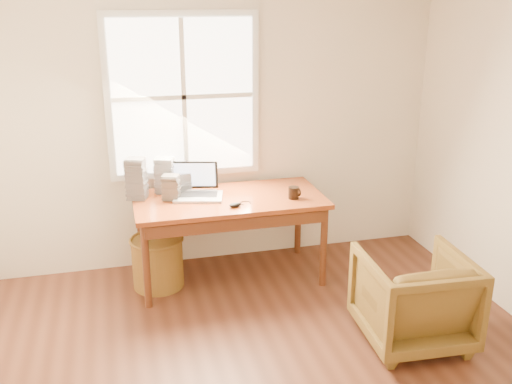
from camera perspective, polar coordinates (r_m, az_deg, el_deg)
The scene contains 11 objects.
room_shell at distance 3.14m, azimuth 2.87°, elevation -0.49°, with size 4.04×4.54×2.64m.
desk at distance 4.84m, azimuth -2.71°, elevation -0.76°, with size 1.60×0.80×0.04m, color brown.
armchair at distance 4.26m, azimuth 15.47°, elevation -10.17°, with size 0.72×0.74×0.67m, color brown.
wicker_stool at distance 4.96m, azimuth -9.80°, elevation -6.98°, with size 0.43×0.43×0.43m, color brown.
laptop at distance 4.78m, azimuth -5.84°, elevation 1.22°, with size 0.43×0.45×0.32m, color #B8BAC0, non-canonical shape.
mouse at distance 4.61m, azimuth -2.11°, elevation -1.29°, with size 0.10×0.06×0.03m, color black.
coffee_mug at distance 4.80m, azimuth 3.78°, elevation -0.07°, with size 0.09×0.09×0.10m, color black.
cd_stack_a at distance 4.96m, azimuth -9.08°, elevation 1.65°, with size 0.16×0.14×0.31m, color silver.
cd_stack_b at distance 4.80m, azimuth -8.48°, elevation 0.45°, with size 0.13×0.12×0.21m, color #252429.
cd_stack_c at distance 4.85m, azimuth -11.87°, elevation 1.33°, with size 0.16×0.14×0.35m, color gray.
cd_stack_d at distance 4.99m, azimuth -7.46°, elevation 0.98°, with size 0.13×0.12×0.17m, color #AAAEB6.
Camera 1 is at (-0.91, -2.66, 2.37)m, focal length 40.00 mm.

